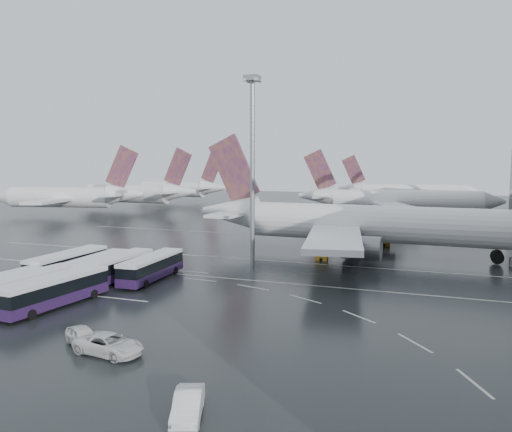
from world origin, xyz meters
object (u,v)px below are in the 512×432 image
(gse_cart_belly_e, at_px, (384,243))
(jet_remote_far, at_px, (179,189))
(bus_row_far_c, at_px, (54,290))
(gse_cart_belly_c, at_px, (322,257))
(bus_row_near_a, at_px, (68,263))
(bus_row_near_b, at_px, (97,265))
(airliner_gate_c, at_px, (406,192))
(van_curve_a, at_px, (109,344))
(bus_row_near_c, at_px, (116,267))
(floodlight_mast, at_px, (252,148))
(van_curve_c, at_px, (188,405))
(jet_remote_west, at_px, (70,197))
(airliner_main, at_px, (360,224))
(van_curve_b, at_px, (83,337))
(bus_row_near_d, at_px, (152,267))
(bus_row_far_b, at_px, (25,287))
(jet_remote_mid, at_px, (135,194))
(airliner_gate_b, at_px, (395,201))

(gse_cart_belly_e, bearing_deg, jet_remote_far, 137.24)
(bus_row_far_c, height_order, gse_cart_belly_c, bus_row_far_c)
(bus_row_near_a, bearing_deg, bus_row_near_b, -73.58)
(jet_remote_far, bearing_deg, airliner_gate_c, -159.73)
(bus_row_far_c, distance_m, van_curve_a, 17.22)
(bus_row_near_c, height_order, floodlight_mast, floodlight_mast)
(van_curve_c, height_order, floodlight_mast, floodlight_mast)
(bus_row_near_c, bearing_deg, gse_cart_belly_c, -44.34)
(gse_cart_belly_e, bearing_deg, jet_remote_west, 164.94)
(jet_remote_west, distance_m, van_curve_a, 121.40)
(airliner_main, xyz_separation_m, bus_row_near_c, (-28.25, -30.70, -3.54))
(jet_remote_west, bearing_deg, van_curve_b, 118.04)
(jet_remote_far, xyz_separation_m, bus_row_near_a, (51.71, -126.24, -3.45))
(airliner_main, distance_m, van_curve_a, 54.95)
(bus_row_far_c, bearing_deg, bus_row_near_d, -7.07)
(jet_remote_west, distance_m, bus_row_near_d, 96.08)
(bus_row_near_d, xyz_separation_m, gse_cart_belly_e, (27.04, 39.83, -1.21))
(floodlight_mast, bearing_deg, bus_row_near_d, -125.19)
(gse_cart_belly_c, bearing_deg, van_curve_a, -99.55)
(gse_cart_belly_e, bearing_deg, gse_cart_belly_c, -114.30)
(bus_row_far_b, bearing_deg, jet_remote_mid, 32.94)
(bus_row_near_b, xyz_separation_m, bus_row_near_d, (8.22, 0.97, 0.17))
(bus_row_near_b, xyz_separation_m, bus_row_far_b, (0.72, -13.83, 0.18))
(bus_row_near_d, bearing_deg, floodlight_mast, -38.34)
(airliner_main, bearing_deg, gse_cart_belly_c, -123.29)
(jet_remote_west, bearing_deg, van_curve_c, 120.48)
(bus_row_far_b, bearing_deg, gse_cart_belly_e, -26.89)
(airliner_gate_b, height_order, bus_row_near_d, airliner_gate_b)
(bus_row_far_b, bearing_deg, jet_remote_west, 43.08)
(bus_row_near_c, relative_size, gse_cart_belly_e, 6.04)
(bus_row_near_d, relative_size, bus_row_far_b, 0.99)
(bus_row_far_b, height_order, floodlight_mast, floodlight_mast)
(bus_row_near_d, relative_size, van_curve_b, 2.75)
(jet_remote_far, distance_m, bus_row_near_c, 139.46)
(jet_remote_west, height_order, bus_row_far_b, jet_remote_west)
(bus_row_near_d, distance_m, van_curve_a, 26.91)
(bus_row_near_d, bearing_deg, bus_row_near_b, 93.60)
(jet_remote_mid, xyz_separation_m, gse_cart_belly_e, (88.58, -49.02, -4.87))
(bus_row_near_c, bearing_deg, airliner_gate_b, -17.12)
(jet_remote_west, bearing_deg, bus_row_near_b, 119.79)
(jet_remote_far, height_order, floodlight_mast, floodlight_mast)
(bus_row_near_a, xyz_separation_m, gse_cart_belly_e, (39.34, 42.04, -1.26))
(airliner_gate_c, relative_size, gse_cart_belly_c, 27.70)
(bus_row_near_a, bearing_deg, van_curve_a, -134.05)
(jet_remote_mid, bearing_deg, van_curve_c, 125.51)
(jet_remote_mid, bearing_deg, bus_row_far_c, 120.06)
(jet_remote_west, distance_m, jet_remote_far, 58.42)
(bus_row_far_c, bearing_deg, airliner_gate_b, -9.67)
(jet_remote_mid, distance_m, bus_row_near_a, 103.57)
(van_curve_c, bearing_deg, floodlight_mast, 84.62)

